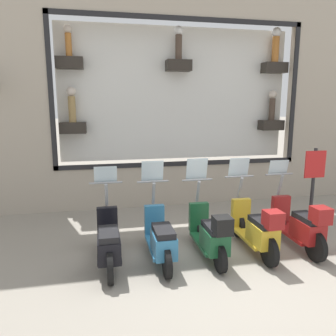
# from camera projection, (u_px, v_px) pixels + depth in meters

# --- Properties ---
(ground_plane) EXTENTS (120.00, 120.00, 0.00)m
(ground_plane) POSITION_uv_depth(u_px,v_px,m) (227.00, 262.00, 5.67)
(ground_plane) COLOR gray
(building_facade) EXTENTS (1.22, 36.00, 8.39)m
(building_facade) POSITION_uv_depth(u_px,v_px,m) (180.00, 40.00, 8.31)
(building_facade) COLOR #ADA08E
(building_facade) RESTS_ON ground_plane
(scooter_red_0) EXTENTS (1.81, 0.60, 1.56)m
(scooter_red_0) POSITION_uv_depth(u_px,v_px,m) (300.00, 225.00, 6.09)
(scooter_red_0) COLOR black
(scooter_red_0) RESTS_ON ground_plane
(scooter_yellow_1) EXTENTS (1.80, 0.61, 1.64)m
(scooter_yellow_1) POSITION_uv_depth(u_px,v_px,m) (257.00, 229.00, 5.92)
(scooter_yellow_1) COLOR black
(scooter_yellow_1) RESTS_ON ground_plane
(scooter_green_2) EXTENTS (1.79, 0.60, 1.66)m
(scooter_green_2) POSITION_uv_depth(u_px,v_px,m) (210.00, 233.00, 5.74)
(scooter_green_2) COLOR black
(scooter_green_2) RESTS_ON ground_plane
(scooter_teal_3) EXTENTS (1.80, 0.60, 1.64)m
(scooter_teal_3) POSITION_uv_depth(u_px,v_px,m) (160.00, 238.00, 5.63)
(scooter_teal_3) COLOR black
(scooter_teal_3) RESTS_ON ground_plane
(scooter_black_4) EXTENTS (1.80, 0.61, 1.57)m
(scooter_black_4) POSITION_uv_depth(u_px,v_px,m) (109.00, 242.00, 5.46)
(scooter_black_4) COLOR black
(scooter_black_4) RESTS_ON ground_plane
(shop_sign_post) EXTENTS (0.36, 0.45, 1.83)m
(shop_sign_post) POSITION_uv_depth(u_px,v_px,m) (313.00, 189.00, 6.70)
(shop_sign_post) COLOR #232326
(shop_sign_post) RESTS_ON ground_plane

